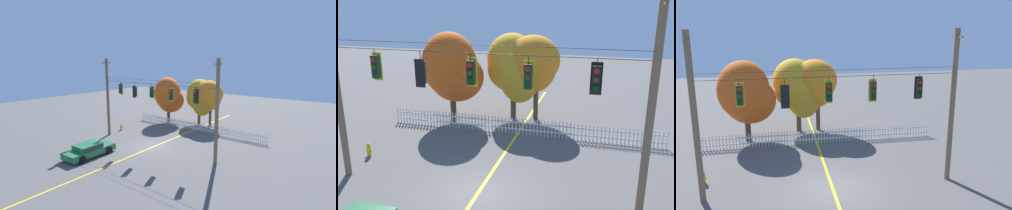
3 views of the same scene
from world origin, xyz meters
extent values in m
plane|color=#565451|center=(0.00, 0.00, 0.00)|extent=(80.00, 80.00, 0.00)
cube|color=gold|center=(0.00, 0.00, 0.00)|extent=(0.16, 36.00, 0.01)
cylinder|color=brown|center=(-6.65, 0.00, 4.27)|extent=(0.30, 0.30, 8.53)
cylinder|color=brown|center=(6.65, 0.00, 4.27)|extent=(0.30, 0.30, 8.53)
cube|color=brown|center=(-6.65, 0.00, 8.08)|extent=(0.10, 1.10, 0.10)
cube|color=brown|center=(6.65, 0.00, 8.08)|extent=(0.10, 1.10, 0.10)
cylinder|color=black|center=(0.00, 0.00, 6.17)|extent=(13.11, 0.02, 0.02)
cylinder|color=black|center=(0.00, -0.25, 6.53)|extent=(13.11, 0.02, 0.02)
cylinder|color=black|center=(-4.51, 0.00, 6.03)|extent=(0.03, 0.03, 0.28)
cube|color=yellow|center=(-4.51, 0.13, 5.40)|extent=(0.43, 0.02, 1.22)
cube|color=#1E3323|center=(-4.51, 0.00, 5.40)|extent=(0.30, 0.24, 0.98)
cylinder|color=red|center=(-4.51, -0.14, 5.73)|extent=(0.20, 0.03, 0.20)
cube|color=#1E3323|center=(-4.51, -0.18, 5.84)|extent=(0.22, 0.12, 0.06)
cylinder|color=#463B09|center=(-4.51, -0.14, 5.40)|extent=(0.20, 0.03, 0.20)
cube|color=#1E3323|center=(-4.51, -0.18, 5.52)|extent=(0.22, 0.12, 0.06)
cylinder|color=#073513|center=(-4.51, -0.14, 5.07)|extent=(0.20, 0.03, 0.20)
cube|color=#1E3323|center=(-4.51, -0.18, 5.19)|extent=(0.22, 0.12, 0.06)
cylinder|color=black|center=(-2.36, 0.00, 5.95)|extent=(0.03, 0.03, 0.43)
cube|color=black|center=(-2.36, -0.13, 5.26)|extent=(0.43, 0.02, 1.19)
cube|color=black|center=(-2.36, 0.00, 5.26)|extent=(0.30, 0.24, 0.96)
cylinder|color=red|center=(-2.36, 0.14, 5.58)|extent=(0.20, 0.03, 0.20)
cube|color=black|center=(-2.36, 0.18, 5.70)|extent=(0.22, 0.12, 0.06)
cylinder|color=#463B09|center=(-2.36, 0.14, 5.26)|extent=(0.20, 0.03, 0.20)
cube|color=black|center=(-2.36, 0.18, 5.38)|extent=(0.22, 0.12, 0.06)
cylinder|color=#073513|center=(-2.36, 0.14, 4.94)|extent=(0.20, 0.03, 0.20)
cube|color=black|center=(-2.36, 0.18, 5.06)|extent=(0.22, 0.12, 0.06)
cylinder|color=black|center=(-0.17, 0.00, 6.02)|extent=(0.03, 0.03, 0.30)
cube|color=yellow|center=(-0.17, 0.13, 5.39)|extent=(0.43, 0.02, 1.19)
cube|color=black|center=(-0.17, 0.00, 5.39)|extent=(0.30, 0.24, 0.96)
cylinder|color=red|center=(-0.17, -0.14, 5.71)|extent=(0.20, 0.03, 0.20)
cube|color=black|center=(-0.17, -0.18, 5.82)|extent=(0.22, 0.12, 0.06)
cylinder|color=#463B09|center=(-0.17, -0.14, 5.39)|extent=(0.20, 0.03, 0.20)
cube|color=black|center=(-0.17, -0.18, 5.50)|extent=(0.22, 0.12, 0.06)
cylinder|color=#073513|center=(-0.17, -0.14, 5.07)|extent=(0.20, 0.03, 0.20)
cube|color=black|center=(-0.17, -0.18, 5.18)|extent=(0.22, 0.12, 0.06)
cylinder|color=black|center=(2.15, 0.00, 6.00)|extent=(0.03, 0.03, 0.32)
cube|color=yellow|center=(2.15, 0.13, 5.35)|extent=(0.43, 0.02, 1.21)
cube|color=#1E3323|center=(2.15, 0.00, 5.35)|extent=(0.30, 0.24, 0.98)
cylinder|color=red|center=(2.15, -0.14, 5.68)|extent=(0.20, 0.03, 0.20)
cube|color=#1E3323|center=(2.15, -0.18, 5.79)|extent=(0.22, 0.12, 0.06)
cylinder|color=#463B09|center=(2.15, -0.14, 5.35)|extent=(0.20, 0.03, 0.20)
cube|color=#1E3323|center=(2.15, -0.18, 5.47)|extent=(0.22, 0.12, 0.06)
cylinder|color=#073513|center=(2.15, -0.14, 5.03)|extent=(0.20, 0.03, 0.20)
cube|color=#1E3323|center=(2.15, -0.18, 5.14)|extent=(0.22, 0.12, 0.06)
cylinder|color=black|center=(4.68, 0.00, 6.03)|extent=(0.03, 0.03, 0.26)
cube|color=black|center=(4.68, 0.13, 5.41)|extent=(0.43, 0.02, 1.23)
cube|color=black|center=(4.68, 0.00, 5.41)|extent=(0.30, 0.24, 0.99)
cylinder|color=red|center=(4.68, -0.14, 5.74)|extent=(0.20, 0.03, 0.20)
cube|color=black|center=(4.68, -0.18, 5.85)|extent=(0.22, 0.12, 0.06)
cylinder|color=#463B09|center=(4.68, -0.14, 5.41)|extent=(0.20, 0.03, 0.20)
cube|color=black|center=(4.68, -0.18, 5.52)|extent=(0.22, 0.12, 0.06)
cylinder|color=#073513|center=(4.68, -0.14, 5.08)|extent=(0.20, 0.03, 0.20)
cube|color=black|center=(4.68, -0.18, 5.19)|extent=(0.22, 0.12, 0.06)
cube|color=white|center=(-8.43, 7.37, 0.52)|extent=(0.06, 0.04, 1.04)
cube|color=white|center=(-8.21, 7.37, 0.52)|extent=(0.06, 0.04, 1.04)
cube|color=white|center=(-7.98, 7.37, 0.52)|extent=(0.06, 0.04, 1.04)
cube|color=white|center=(-7.76, 7.37, 0.52)|extent=(0.06, 0.04, 1.04)
cube|color=white|center=(-7.53, 7.37, 0.52)|extent=(0.06, 0.04, 1.04)
cube|color=white|center=(-7.31, 7.37, 0.52)|extent=(0.06, 0.04, 1.04)
cube|color=white|center=(-7.08, 7.37, 0.52)|extent=(0.06, 0.04, 1.04)
cube|color=white|center=(-6.86, 7.37, 0.52)|extent=(0.06, 0.04, 1.04)
cube|color=white|center=(-6.63, 7.37, 0.52)|extent=(0.06, 0.04, 1.04)
cube|color=white|center=(-6.41, 7.37, 0.52)|extent=(0.06, 0.04, 1.04)
cube|color=white|center=(-6.18, 7.37, 0.52)|extent=(0.06, 0.04, 1.04)
cube|color=white|center=(-5.96, 7.37, 0.52)|extent=(0.06, 0.04, 1.04)
cube|color=white|center=(-5.73, 7.37, 0.52)|extent=(0.06, 0.04, 1.04)
cube|color=white|center=(-5.51, 7.37, 0.52)|extent=(0.06, 0.04, 1.04)
cube|color=white|center=(-5.28, 7.37, 0.52)|extent=(0.06, 0.04, 1.04)
cube|color=white|center=(-5.06, 7.37, 0.52)|extent=(0.06, 0.04, 1.04)
cube|color=white|center=(-4.83, 7.37, 0.52)|extent=(0.06, 0.04, 1.04)
cube|color=white|center=(-4.61, 7.37, 0.52)|extent=(0.06, 0.04, 1.04)
cube|color=white|center=(-4.38, 7.37, 0.52)|extent=(0.06, 0.04, 1.04)
cube|color=white|center=(-4.15, 7.37, 0.52)|extent=(0.06, 0.04, 1.04)
cube|color=white|center=(-3.93, 7.37, 0.52)|extent=(0.06, 0.04, 1.04)
cube|color=white|center=(-3.70, 7.37, 0.52)|extent=(0.06, 0.04, 1.04)
cube|color=white|center=(-3.48, 7.37, 0.52)|extent=(0.06, 0.04, 1.04)
cube|color=white|center=(-3.25, 7.37, 0.52)|extent=(0.06, 0.04, 1.04)
cube|color=white|center=(-3.03, 7.37, 0.52)|extent=(0.06, 0.04, 1.04)
cube|color=white|center=(-2.80, 7.37, 0.52)|extent=(0.06, 0.04, 1.04)
cube|color=white|center=(-2.58, 7.37, 0.52)|extent=(0.06, 0.04, 1.04)
cube|color=white|center=(-2.35, 7.37, 0.52)|extent=(0.06, 0.04, 1.04)
cube|color=white|center=(-2.13, 7.37, 0.52)|extent=(0.06, 0.04, 1.04)
cube|color=white|center=(-1.90, 7.37, 0.52)|extent=(0.06, 0.04, 1.04)
cube|color=white|center=(-1.68, 7.37, 0.52)|extent=(0.06, 0.04, 1.04)
cube|color=white|center=(-1.45, 7.37, 0.52)|extent=(0.06, 0.04, 1.04)
cube|color=white|center=(-1.23, 7.37, 0.52)|extent=(0.06, 0.04, 1.04)
cube|color=white|center=(-1.00, 7.37, 0.52)|extent=(0.06, 0.04, 1.04)
cube|color=white|center=(-0.78, 7.37, 0.52)|extent=(0.06, 0.04, 1.04)
cube|color=white|center=(-0.55, 7.37, 0.52)|extent=(0.06, 0.04, 1.04)
cube|color=white|center=(-0.33, 7.37, 0.52)|extent=(0.06, 0.04, 1.04)
cube|color=white|center=(-0.10, 7.37, 0.52)|extent=(0.06, 0.04, 1.04)
cube|color=white|center=(0.12, 7.37, 0.52)|extent=(0.06, 0.04, 1.04)
cube|color=white|center=(0.35, 7.37, 0.52)|extent=(0.06, 0.04, 1.04)
cube|color=white|center=(0.57, 7.37, 0.52)|extent=(0.06, 0.04, 1.04)
cube|color=white|center=(0.80, 7.37, 0.52)|extent=(0.06, 0.04, 1.04)
cube|color=white|center=(1.02, 7.37, 0.52)|extent=(0.06, 0.04, 1.04)
cube|color=white|center=(1.25, 7.37, 0.52)|extent=(0.06, 0.04, 1.04)
cube|color=white|center=(1.47, 7.37, 0.52)|extent=(0.06, 0.04, 1.04)
cube|color=white|center=(1.70, 7.37, 0.52)|extent=(0.06, 0.04, 1.04)
cube|color=white|center=(1.92, 7.37, 0.52)|extent=(0.06, 0.04, 1.04)
cube|color=white|center=(2.15, 7.37, 0.52)|extent=(0.06, 0.04, 1.04)
cube|color=white|center=(2.37, 7.37, 0.52)|extent=(0.06, 0.04, 1.04)
cube|color=white|center=(2.60, 7.37, 0.52)|extent=(0.06, 0.04, 1.04)
cube|color=white|center=(2.83, 7.37, 0.52)|extent=(0.06, 0.04, 1.04)
cube|color=white|center=(3.05, 7.37, 0.52)|extent=(0.06, 0.04, 1.04)
cube|color=white|center=(3.28, 7.37, 0.52)|extent=(0.06, 0.04, 1.04)
cube|color=white|center=(3.50, 7.37, 0.52)|extent=(0.06, 0.04, 1.04)
cube|color=white|center=(3.73, 7.37, 0.52)|extent=(0.06, 0.04, 1.04)
cube|color=white|center=(3.95, 7.37, 0.52)|extent=(0.06, 0.04, 1.04)
cube|color=white|center=(4.18, 7.37, 0.52)|extent=(0.06, 0.04, 1.04)
cube|color=white|center=(4.40, 7.37, 0.52)|extent=(0.06, 0.04, 1.04)
cube|color=white|center=(4.63, 7.37, 0.52)|extent=(0.06, 0.04, 1.04)
cube|color=white|center=(4.85, 7.37, 0.52)|extent=(0.06, 0.04, 1.04)
cube|color=white|center=(5.08, 7.37, 0.52)|extent=(0.06, 0.04, 1.04)
cube|color=white|center=(5.30, 7.37, 0.52)|extent=(0.06, 0.04, 1.04)
cube|color=white|center=(5.53, 7.37, 0.52)|extent=(0.06, 0.04, 1.04)
cube|color=white|center=(5.75, 7.37, 0.52)|extent=(0.06, 0.04, 1.04)
cube|color=white|center=(5.98, 7.37, 0.52)|extent=(0.06, 0.04, 1.04)
cube|color=white|center=(6.20, 7.37, 0.52)|extent=(0.06, 0.04, 1.04)
cube|color=white|center=(6.43, 7.37, 0.52)|extent=(0.06, 0.04, 1.04)
cube|color=white|center=(6.65, 7.37, 0.52)|extent=(0.06, 0.04, 1.04)
cube|color=white|center=(6.88, 7.37, 0.52)|extent=(0.06, 0.04, 1.04)
cube|color=white|center=(7.10, 7.37, 0.52)|extent=(0.06, 0.04, 1.04)
cube|color=white|center=(7.33, 7.37, 0.52)|extent=(0.06, 0.04, 1.04)
cube|color=white|center=(7.55, 7.37, 0.52)|extent=(0.06, 0.04, 1.04)
cube|color=white|center=(7.78, 7.37, 0.52)|extent=(0.06, 0.04, 1.04)
cube|color=white|center=(8.00, 7.37, 0.52)|extent=(0.06, 0.04, 1.04)
cube|color=white|center=(8.23, 7.37, 0.52)|extent=(0.06, 0.04, 1.04)
cube|color=white|center=(8.45, 7.37, 0.52)|extent=(0.06, 0.04, 1.04)
cube|color=white|center=(8.68, 7.37, 0.52)|extent=(0.06, 0.04, 1.04)
cube|color=white|center=(0.12, 7.40, 0.31)|extent=(17.11, 0.03, 0.08)
cube|color=white|center=(0.12, 7.40, 0.75)|extent=(17.11, 0.03, 0.08)
cylinder|color=#473828|center=(-4.99, 8.93, 1.05)|extent=(0.40, 0.40, 2.10)
ellipsoid|color=#DB5619|center=(-4.70, 9.01, 3.08)|extent=(3.77, 3.27, 3.46)
ellipsoid|color=#DB5619|center=(-5.12, 8.86, 3.91)|extent=(3.75, 3.41, 4.35)
cylinder|color=brown|center=(-1.08, 10.52, 1.01)|extent=(0.39, 0.39, 2.01)
ellipsoid|color=gold|center=(-0.61, 10.39, 3.39)|extent=(3.03, 2.48, 4.48)
ellipsoid|color=gold|center=(-1.00, 10.73, 3.47)|extent=(3.93, 3.43, 3.36)
ellipsoid|color=gold|center=(-1.29, 10.94, 4.08)|extent=(3.49, 3.34, 3.65)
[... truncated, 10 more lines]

